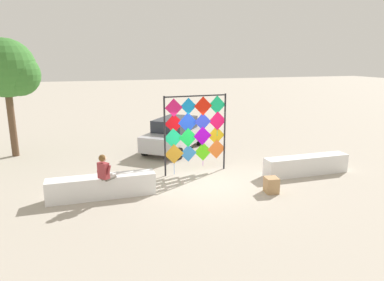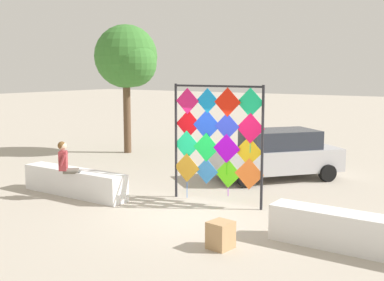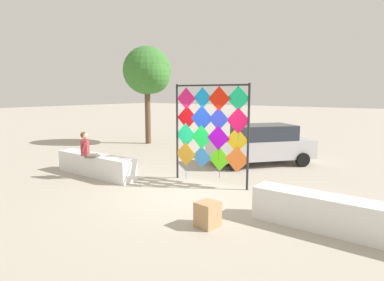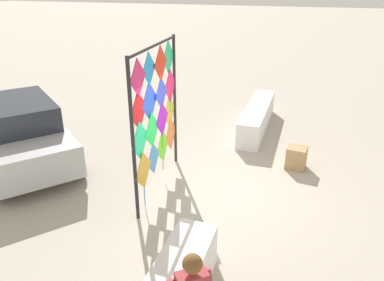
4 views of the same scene
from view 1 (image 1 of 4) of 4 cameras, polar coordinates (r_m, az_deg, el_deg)
ground at (r=13.05m, az=3.17°, el=-6.90°), size 120.00×120.00×0.00m
plaza_ledge_left at (r=12.00m, az=-14.55°, el=-7.33°), size 3.51×0.62×0.74m
plaza_ledge_right at (r=14.57m, az=18.21°, el=-3.85°), size 3.51×0.62×0.74m
kite_display_rack at (r=13.71m, az=0.62°, el=1.92°), size 2.65×0.22×3.14m
seated_vendor at (r=11.48m, az=-13.85°, el=-5.21°), size 0.76×0.72×1.59m
parked_car at (r=17.36m, az=-2.95°, el=1.05°), size 3.94×4.29×1.59m
cardboard_box_large at (r=12.34m, az=12.89°, el=-7.13°), size 0.48×0.50×0.54m
tree_palm_like at (r=17.85m, az=-27.82°, el=10.12°), size 2.80×2.64×5.40m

